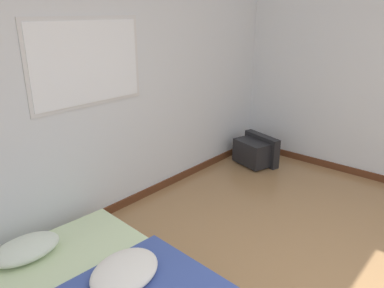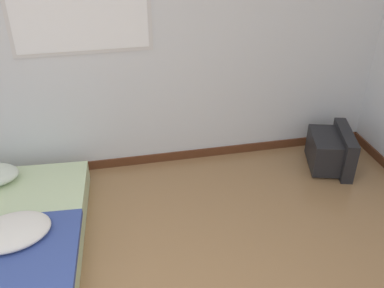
# 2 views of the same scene
# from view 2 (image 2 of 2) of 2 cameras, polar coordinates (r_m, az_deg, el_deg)

# --- Properties ---
(wall_back) EXTENTS (8.17, 0.08, 2.60)m
(wall_back) POSITION_cam_2_polar(r_m,az_deg,el_deg) (3.83, -15.85, 13.15)
(wall_back) COLOR silver
(wall_back) RESTS_ON ground_plane
(crt_tv) EXTENTS (0.50, 0.61, 0.40)m
(crt_tv) POSITION_cam_2_polar(r_m,az_deg,el_deg) (4.39, 18.12, -0.79)
(crt_tv) COLOR black
(crt_tv) RESTS_ON ground_plane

